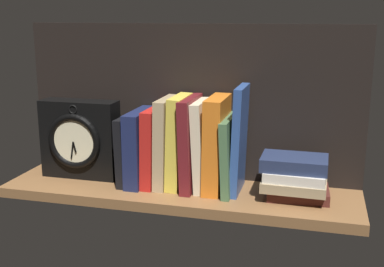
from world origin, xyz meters
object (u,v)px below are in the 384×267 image
book_tan_shortstories (166,142)px  framed_clock (80,139)px  book_red_requiem (154,146)px  book_green_romantic (230,154)px  book_black_skeptic (129,149)px  book_stack_side (296,177)px  book_cream_twain (202,145)px  book_navy_bierce (141,147)px  book_blue_modern (239,140)px  book_orange_pandolfini (217,144)px  book_maroon_dawkins (191,143)px  book_yellow_seinlanguage (179,142)px

book_tan_shortstories → framed_clock: bearing=-180.0°
book_tan_shortstories → book_red_requiem: bearing=180.0°
book_green_romantic → framed_clock: (-40.14, -0.01, 1.12)cm
book_black_skeptic → book_stack_side: bearing=-1.6°
book_stack_side → book_red_requiem: bearing=178.1°
book_cream_twain → book_black_skeptic: bearing=180.0°
book_green_romantic → framed_clock: 40.16cm
book_navy_bierce → book_blue_modern: (25.36, 0.00, 3.58)cm
book_red_requiem → book_navy_bierce: bearing=180.0°
book_orange_pandolfini → book_green_romantic: 4.11cm
book_orange_pandolfini → book_stack_side: (19.28, -1.17, -6.48)cm
book_maroon_dawkins → book_orange_pandolfini: bearing=0.0°
book_yellow_seinlanguage → book_stack_side: 29.60cm
book_tan_shortstories → book_yellow_seinlanguage: (3.31, 0.00, 0.34)cm
book_maroon_dawkins → framed_clock: size_ratio=1.11×
book_green_romantic → book_blue_modern: size_ratio=0.71×
book_navy_bierce → book_red_requiem: (3.70, 0.00, 0.41)cm
book_tan_shortstories → book_blue_modern: size_ratio=0.86×
book_maroon_dawkins → book_green_romantic: book_maroon_dawkins is taller
book_black_skeptic → framed_clock: 13.85cm
book_tan_shortstories → book_cream_twain: bearing=0.0°
book_red_requiem → book_tan_shortstories: book_tan_shortstories is taller
book_yellow_seinlanguage → framed_clock: size_ratio=1.12×
book_orange_pandolfini → book_red_requiem: bearing=180.0°
book_black_skeptic → book_red_requiem: 7.04cm
book_tan_shortstories → book_stack_side: size_ratio=1.38×
book_blue_modern → framed_clock: (-42.38, -0.01, -2.67)cm
book_cream_twain → book_orange_pandolfini: 3.62cm
book_tan_shortstories → book_orange_pandolfini: 12.91cm
book_tan_shortstories → book_green_romantic: bearing=0.0°
book_stack_side → book_tan_shortstories: bearing=177.9°
book_blue_modern → book_navy_bierce: bearing=180.0°
book_orange_pandolfini → book_blue_modern: (5.59, 0.00, 1.43)cm
book_orange_pandolfini → book_green_romantic: book_orange_pandolfini is taller
book_navy_bierce → book_stack_side: (39.05, -1.17, -4.33)cm
book_yellow_seinlanguage → book_blue_modern: 15.27cm
book_red_requiem → book_stack_side: (35.34, -1.17, -4.74)cm
book_tan_shortstories → book_green_romantic: 16.38cm
book_red_requiem → book_green_romantic: 19.44cm
book_cream_twain → book_tan_shortstories: bearing=180.0°
book_navy_bierce → book_black_skeptic: bearing=180.0°
book_blue_modern → book_stack_side: 15.85cm
book_yellow_seinlanguage → book_black_skeptic: bearing=180.0°
framed_clock → book_maroon_dawkins: bearing=0.0°
book_yellow_seinlanguage → book_tan_shortstories: bearing=180.0°
book_green_romantic → book_blue_modern: 4.40cm
book_black_skeptic → framed_clock: size_ratio=0.85×
book_black_skeptic → book_blue_modern: book_blue_modern is taller
book_orange_pandolfini → book_blue_modern: 5.78cm
book_green_romantic → framed_clock: size_ratio=0.89×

